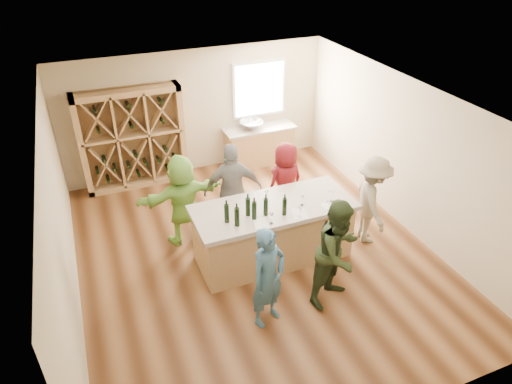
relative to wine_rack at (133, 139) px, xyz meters
name	(u,v)px	position (x,y,z in m)	size (l,w,h in m)	color
floor	(255,255)	(1.50, -3.27, -1.15)	(6.00, 7.00, 0.10)	brown
ceiling	(255,102)	(1.50, -3.27, 1.75)	(6.00, 7.00, 0.10)	white
wall_back	(196,111)	(1.50, 0.28, 0.30)	(6.00, 0.10, 2.80)	#CAB792
wall_front	(384,351)	(1.50, -6.82, 0.30)	(6.00, 0.10, 2.80)	#CAB792
wall_left	(57,227)	(-1.55, -3.27, 0.30)	(0.10, 7.00, 2.80)	#CAB792
wall_right	(407,154)	(4.55, -3.27, 0.30)	(0.10, 7.00, 2.80)	#CAB792
window_frame	(259,89)	(3.00, 0.20, 0.65)	(1.30, 0.06, 1.30)	white
window_pane	(260,89)	(3.00, 0.17, 0.65)	(1.18, 0.01, 1.18)	white
wine_rack	(133,139)	(0.00, 0.00, 0.00)	(2.20, 0.45, 2.20)	tan
back_counter_base	(259,146)	(2.90, -0.07, -0.67)	(1.60, 0.58, 0.86)	tan
back_counter_top	(259,129)	(2.90, -0.07, -0.21)	(1.70, 0.62, 0.06)	#B1A291
sink	(251,125)	(2.70, -0.07, -0.09)	(0.54, 0.54, 0.19)	silver
faucet	(249,120)	(2.70, 0.11, -0.03)	(0.02, 0.02, 0.30)	silver
tasting_counter_base	(273,234)	(1.75, -3.48, -0.60)	(2.60, 1.00, 1.00)	tan
tasting_counter_top	(274,208)	(1.75, -3.48, -0.06)	(2.72, 1.12, 0.08)	#B1A291
wine_bottle_a	(227,213)	(0.89, -3.62, 0.14)	(0.08, 0.08, 0.32)	black
wine_bottle_b	(237,217)	(1.00, -3.77, 0.14)	(0.08, 0.08, 0.32)	black
wine_bottle_c	(248,207)	(1.26, -3.57, 0.14)	(0.08, 0.08, 0.32)	black
wine_bottle_d	(254,211)	(1.31, -3.71, 0.14)	(0.08, 0.08, 0.31)	black
wine_bottle_e	(266,207)	(1.52, -3.67, 0.13)	(0.07, 0.07, 0.30)	black
wine_glass_a	(271,218)	(1.51, -3.92, 0.08)	(0.07, 0.07, 0.20)	white
wine_glass_b	(300,212)	(2.00, -3.93, 0.07)	(0.07, 0.07, 0.18)	white
wine_glass_c	(328,206)	(2.51, -3.95, 0.07)	(0.07, 0.07, 0.18)	white
wine_glass_d	(302,201)	(2.19, -3.63, 0.06)	(0.06, 0.06, 0.16)	white
wine_glass_e	(331,196)	(2.70, -3.70, 0.07)	(0.07, 0.07, 0.19)	white
tasting_menu_a	(261,223)	(1.36, -3.86, -0.02)	(0.22, 0.30, 0.00)	white
tasting_menu_b	(300,214)	(2.05, -3.85, -0.02)	(0.23, 0.32, 0.00)	white
tasting_menu_c	(331,208)	(2.60, -3.89, -0.02)	(0.23, 0.31, 0.00)	white
person_near_left	(268,278)	(1.09, -4.78, -0.28)	(0.60, 0.44, 1.63)	#335972
person_near_right	(338,252)	(2.25, -4.75, -0.21)	(0.87, 0.48, 1.79)	#263319
person_server	(372,201)	(3.59, -3.65, -0.26)	(1.09, 0.51, 1.69)	gray
person_far_mid	(233,190)	(1.38, -2.48, -0.19)	(1.07, 0.55, 1.82)	slate
person_far_right	(285,182)	(2.47, -2.41, -0.30)	(0.79, 0.51, 1.61)	#590F14
person_far_left	(183,200)	(0.47, -2.39, -0.23)	(1.61, 0.58, 1.73)	#8CC64C
wine_bottle_f	(285,207)	(1.80, -3.78, 0.13)	(0.07, 0.07, 0.30)	black
wine_glass_f	(266,196)	(1.70, -3.28, 0.07)	(0.07, 0.07, 0.18)	white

